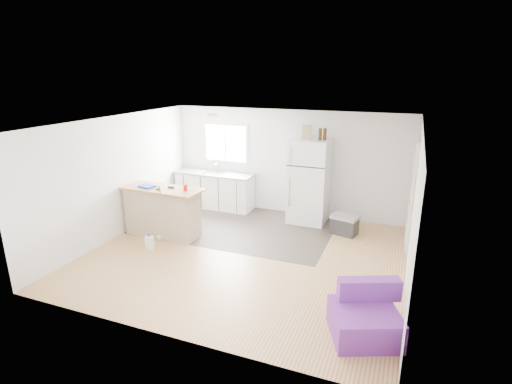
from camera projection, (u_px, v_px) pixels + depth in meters
room at (245, 192)px, 6.93m from camera, size 5.51×5.01×2.41m
vinyl_zone at (237, 226)px, 8.65m from camera, size 4.05×2.50×0.00m
window at (226, 143)px, 9.58m from camera, size 1.18×0.06×0.98m
interior_door at (412, 195)px, 7.41m from camera, size 0.11×0.92×2.10m
ceiling_fixture at (213, 115)px, 8.08m from camera, size 0.30×0.30×0.07m
kitchen_cabinets at (215, 190)px, 9.71m from camera, size 1.95×0.62×1.14m
peninsula at (163, 211)px, 8.03m from camera, size 1.65×0.68×1.00m
refrigerator at (309, 181)px, 8.67m from camera, size 0.81×0.78×1.84m
cooler at (344, 224)px, 8.17m from camera, size 0.60×0.47×0.40m
purple_seat at (365, 318)px, 5.03m from camera, size 1.03×1.03×0.66m
cleaner_jug at (150, 242)px, 7.49m from camera, size 0.14×0.10×0.31m
mop at (161, 229)px, 7.87m from camera, size 0.21×0.33×1.16m
red_cup at (185, 188)px, 7.68m from camera, size 0.08×0.08×0.12m
blue_tray at (147, 186)px, 7.93m from camera, size 0.34×0.28×0.04m
tool_a at (171, 187)px, 7.87m from camera, size 0.15×0.07×0.03m
tool_b at (158, 189)px, 7.74m from camera, size 0.11×0.07×0.03m
cardboard_box at (307, 132)px, 8.36m from camera, size 0.21×0.13×0.30m
bottle_left at (320, 134)px, 8.23m from camera, size 0.09×0.09×0.25m
bottle_right at (325, 134)px, 8.24m from camera, size 0.07×0.07×0.25m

